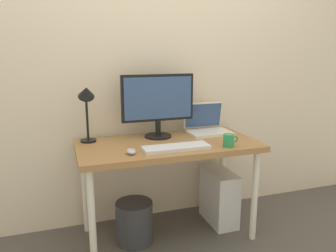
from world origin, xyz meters
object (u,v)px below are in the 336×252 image
monitor (158,102)px  computer_tower (219,197)px  desk (168,153)px  mouse (131,151)px  keyboard (176,148)px  laptop (207,125)px  desk_lamp (87,101)px  coffee_mug (229,140)px  wastebasket (134,222)px

monitor → computer_tower: 0.90m
desk → computer_tower: 0.62m
monitor → mouse: monitor is taller
desk → keyboard: keyboard is taller
laptop → desk_lamp: 0.94m
desk_lamp → coffee_mug: size_ratio=3.92×
monitor → coffee_mug: (0.37, -0.39, -0.22)m
coffee_mug → desk: bearing=148.6°
computer_tower → desk_lamp: bearing=173.1°
monitor → computer_tower: size_ratio=1.28×
desk → coffee_mug: coffee_mug is taller
laptop → desk: bearing=-153.8°
desk_lamp → computer_tower: (0.97, -0.12, -0.79)m
keyboard → wastebasket: size_ratio=1.47×
monitor → coffee_mug: size_ratio=5.02×
monitor → desk_lamp: (-0.50, 0.00, 0.03)m
mouse → coffee_mug: size_ratio=0.84×
desk → wastebasket: desk is taller
laptop → keyboard: laptop is taller
keyboard → wastebasket: (-0.26, 0.15, -0.57)m
laptop → keyboard: size_ratio=0.73×
mouse → coffee_mug: (0.65, -0.05, 0.03)m
desk_lamp → keyboard: size_ratio=0.95×
coffee_mug → keyboard: bearing=171.8°
monitor → wastebasket: (-0.24, -0.19, -0.82)m
computer_tower → keyboard: bearing=-153.3°
desk_lamp → coffee_mug: 0.99m
desk → wastebasket: (-0.26, -0.01, -0.48)m
keyboard → coffee_mug: size_ratio=4.11×
laptop → coffee_mug: (-0.03, -0.41, -0.01)m
desk_lamp → laptop: bearing=0.9°
coffee_mug → monitor: bearing=133.8°
laptop → coffee_mug: bearing=-93.9°
desk → mouse: mouse is taller
desk → laptop: size_ratio=3.89×
monitor → desk_lamp: size_ratio=1.28×
mouse → coffee_mug: bearing=-4.1°
desk_lamp → wastebasket: size_ratio=1.40×
coffee_mug → mouse: bearing=175.9°
desk → laptop: (0.38, 0.19, 0.13)m
keyboard → computer_tower: keyboard is taller
mouse → coffee_mug: 0.66m
laptop → coffee_mug: laptop is taller
desk_lamp → computer_tower: bearing=-6.9°
laptop → coffee_mug: size_ratio=2.99×
keyboard → computer_tower: (0.44, 0.22, -0.51)m
coffee_mug → computer_tower: bearing=72.2°
mouse → laptop: bearing=27.7°
desk → desk_lamp: (-0.52, 0.17, 0.37)m
desk → monitor: 0.38m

